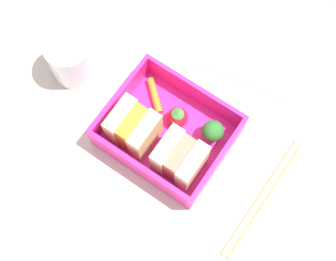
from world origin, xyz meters
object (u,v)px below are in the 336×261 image
sandwich_center_left (133,128)px  folded_napkin (252,60)px  chopstick_pair (265,197)px  strawberry_far_left (177,117)px  carrot_stick_far_left (155,96)px  drinking_glass (71,58)px  sandwich_left (180,158)px  broccoli_floret (213,131)px

sandwich_center_left → folded_napkin: sandwich_center_left is taller
sandwich_center_left → folded_napkin: size_ratio=0.45×
sandwich_center_left → chopstick_pair: (-19.76, -3.03, -3.95)cm
sandwich_center_left → strawberry_far_left: bearing=-125.6°
strawberry_far_left → folded_napkin: (-3.77, -14.90, -2.58)cm
sandwich_center_left → strawberry_far_left: (-3.67, -5.13, -1.52)cm
carrot_stick_far_left → chopstick_pair: 21.05cm
drinking_glass → sandwich_left: bearing=170.2°
drinking_glass → strawberry_far_left: bearing=-175.2°
sandwich_left → folded_napkin: bearing=-89.7°
sandwich_left → carrot_stick_far_left: size_ratio=1.15×
strawberry_far_left → drinking_glass: 17.51cm
sandwich_center_left → chopstick_pair: size_ratio=0.32×
strawberry_far_left → chopstick_pair: strawberry_far_left is taller
sandwich_left → strawberry_far_left: size_ratio=1.76×
strawberry_far_left → chopstick_pair: (-16.08, 2.10, -2.43)cm
strawberry_far_left → carrot_stick_far_left: bearing=-14.3°
sandwich_center_left → chopstick_pair: 20.38cm
broccoli_floret → strawberry_far_left: broccoli_floret is taller
sandwich_center_left → carrot_stick_far_left: sandwich_center_left is taller
sandwich_left → drinking_glass: (21.29, -3.66, -0.52)cm
sandwich_center_left → broccoli_floret: size_ratio=1.59×
chopstick_pair → broccoli_floret: bearing=-15.2°
sandwich_left → folded_napkin: 20.45cm
sandwich_center_left → drinking_glass: 14.23cm
carrot_stick_far_left → chopstick_pair: carrot_stick_far_left is taller
carrot_stick_far_left → folded_napkin: bearing=-121.6°
broccoli_floret → chopstick_pair: (-10.70, 2.91, -3.14)cm
broccoli_floret → drinking_glass: bearing=5.7°
strawberry_far_left → sandwich_center_left: bearing=54.4°
sandwich_left → broccoli_floret: bearing=-104.3°
chopstick_pair → sandwich_left: bearing=13.9°
folded_napkin → chopstick_pair: bearing=125.9°
chopstick_pair → drinking_glass: bearing=-1.1°
broccoli_floret → folded_napkin: broccoli_floret is taller
carrot_stick_far_left → broccoli_floret: bearing=177.9°
carrot_stick_far_left → folded_napkin: (-8.44, -13.71, -1.56)cm
folded_napkin → drinking_glass: bearing=37.7°
chopstick_pair → sandwich_center_left: bearing=8.7°
sandwich_left → strawberry_far_left: 6.60cm
carrot_stick_far_left → folded_napkin: 16.18cm
chopstick_pair → folded_napkin: chopstick_pair is taller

